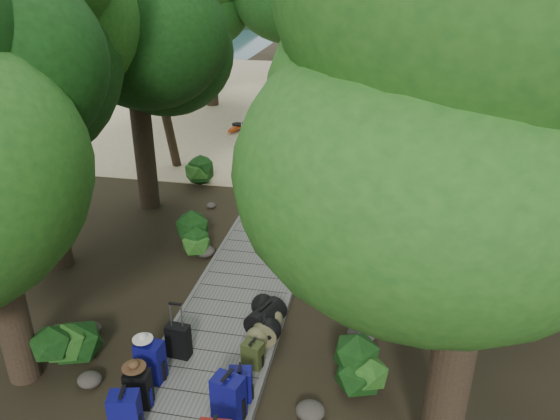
% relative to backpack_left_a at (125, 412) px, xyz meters
% --- Properties ---
extents(ground, '(120.00, 120.00, 0.00)m').
position_rel_backpack_left_a_xyz_m(ground, '(0.66, 4.44, -0.51)').
color(ground, '#312718').
rests_on(ground, ground).
extents(sand_beach, '(40.00, 22.00, 0.02)m').
position_rel_backpack_left_a_xyz_m(sand_beach, '(0.66, 20.44, -0.50)').
color(sand_beach, '#CBB689').
rests_on(sand_beach, ground).
extents(distant_hill, '(32.00, 16.00, 12.00)m').
position_rel_backpack_left_a_xyz_m(distant_hill, '(-39.34, 52.44, -0.51)').
color(distant_hill, black).
rests_on(distant_hill, ground).
extents(boardwalk, '(2.00, 12.00, 0.12)m').
position_rel_backpack_left_a_xyz_m(boardwalk, '(0.66, 5.44, -0.45)').
color(boardwalk, slate).
rests_on(boardwalk, ground).
extents(backpack_left_a, '(0.47, 0.38, 0.78)m').
position_rel_backpack_left_a_xyz_m(backpack_left_a, '(0.00, 0.00, 0.00)').
color(backpack_left_a, navy).
rests_on(backpack_left_a, boardwalk).
extents(backpack_left_b, '(0.39, 0.29, 0.68)m').
position_rel_backpack_left_a_xyz_m(backpack_left_b, '(-0.06, 0.55, -0.05)').
color(backpack_left_b, black).
rests_on(backpack_left_b, boardwalk).
extents(backpack_left_c, '(0.44, 0.34, 0.77)m').
position_rel_backpack_left_a_xyz_m(backpack_left_c, '(-0.11, 1.11, -0.00)').
color(backpack_left_c, navy).
rests_on(backpack_left_c, boardwalk).
extents(backpack_right_b, '(0.50, 0.41, 0.79)m').
position_rel_backpack_left_a_xyz_m(backpack_right_b, '(1.32, 0.58, 0.01)').
color(backpack_right_b, navy).
rests_on(backpack_right_b, boardwalk).
extents(backpack_right_c, '(0.39, 0.31, 0.61)m').
position_rel_backpack_left_a_xyz_m(backpack_right_c, '(1.39, 0.97, -0.09)').
color(backpack_right_c, navy).
rests_on(backpack_right_c, boardwalk).
extents(backpack_right_d, '(0.37, 0.31, 0.50)m').
position_rel_backpack_left_a_xyz_m(backpack_right_d, '(1.40, 1.73, -0.14)').
color(backpack_right_d, '#353E19').
rests_on(backpack_right_d, boardwalk).
extents(duffel_right_khaki, '(0.54, 0.70, 0.41)m').
position_rel_backpack_left_a_xyz_m(duffel_right_khaki, '(1.43, 2.48, -0.18)').
color(duffel_right_khaki, brown).
rests_on(duffel_right_khaki, boardwalk).
extents(duffel_right_black, '(0.70, 0.86, 0.47)m').
position_rel_backpack_left_a_xyz_m(duffel_right_black, '(1.39, 2.75, -0.15)').
color(duffel_right_black, black).
rests_on(duffel_right_black, boardwalk).
extents(suitcase_on_boardwalk, '(0.41, 0.25, 0.61)m').
position_rel_backpack_left_a_xyz_m(suitcase_on_boardwalk, '(0.12, 1.73, -0.09)').
color(suitcase_on_boardwalk, black).
rests_on(suitcase_on_boardwalk, boardwalk).
extents(lone_suitcase_on_sand, '(0.44, 0.29, 0.65)m').
position_rel_backpack_left_a_xyz_m(lone_suitcase_on_sand, '(1.08, 12.53, -0.16)').
color(lone_suitcase_on_sand, black).
rests_on(lone_suitcase_on_sand, sand_beach).
extents(hat_brown, '(0.36, 0.36, 0.11)m').
position_rel_backpack_left_a_xyz_m(hat_brown, '(-0.10, 0.58, 0.35)').
color(hat_brown, '#51351E').
rests_on(hat_brown, backpack_left_b).
extents(hat_white, '(0.32, 0.32, 0.11)m').
position_rel_backpack_left_a_xyz_m(hat_white, '(-0.19, 1.10, 0.44)').
color(hat_white, silver).
rests_on(hat_white, backpack_left_c).
extents(kayak, '(1.30, 3.36, 0.33)m').
position_rel_backpack_left_a_xyz_m(kayak, '(-2.57, 15.29, -0.32)').
color(kayak, '#BB3910').
rests_on(kayak, sand_beach).
extents(sun_lounger, '(1.18, 1.94, 0.59)m').
position_rel_backpack_left_a_xyz_m(sun_lounger, '(3.50, 14.15, -0.19)').
color(sun_lounger, silver).
rests_on(sun_lounger, sand_beach).
extents(tree_right_a, '(4.85, 4.85, 8.08)m').
position_rel_backpack_left_a_xyz_m(tree_right_a, '(4.32, 0.74, 3.53)').
color(tree_right_a, black).
rests_on(tree_right_a, ground).
extents(tree_right_b, '(5.65, 5.65, 10.09)m').
position_rel_backpack_left_a_xyz_m(tree_right_b, '(5.18, 3.74, 4.54)').
color(tree_right_b, black).
rests_on(tree_right_b, ground).
extents(tree_right_c, '(4.60, 4.60, 7.97)m').
position_rel_backpack_left_a_xyz_m(tree_right_c, '(4.29, 6.01, 3.48)').
color(tree_right_c, black).
rests_on(tree_right_c, ground).
extents(tree_right_d, '(5.76, 5.76, 10.57)m').
position_rel_backpack_left_a_xyz_m(tree_right_d, '(6.48, 8.39, 4.77)').
color(tree_right_d, black).
rests_on(tree_right_d, ground).
extents(tree_right_e, '(4.76, 4.76, 8.58)m').
position_rel_backpack_left_a_xyz_m(tree_right_e, '(4.82, 12.04, 3.78)').
color(tree_right_e, black).
rests_on(tree_right_e, ground).
extents(tree_right_f, '(5.42, 5.42, 9.68)m').
position_rel_backpack_left_a_xyz_m(tree_right_f, '(7.23, 13.83, 4.33)').
color(tree_right_f, black).
rests_on(tree_right_f, ground).
extents(tree_left_b, '(4.90, 4.90, 8.83)m').
position_rel_backpack_left_a_xyz_m(tree_left_b, '(-3.73, 4.32, 3.90)').
color(tree_left_b, black).
rests_on(tree_left_b, ground).
extents(tree_left_c, '(4.45, 4.45, 7.74)m').
position_rel_backpack_left_a_xyz_m(tree_left_c, '(-3.02, 7.71, 3.36)').
color(tree_left_c, black).
rests_on(tree_left_c, ground).
extents(tree_back_d, '(5.06, 5.06, 8.44)m').
position_rel_backpack_left_a_xyz_m(tree_back_d, '(-4.83, 19.07, 3.71)').
color(tree_back_d, black).
rests_on(tree_back_d, ground).
extents(palm_right_a, '(4.27, 4.27, 7.27)m').
position_rel_backpack_left_a_xyz_m(palm_right_a, '(3.59, 10.88, 3.13)').
color(palm_right_a, '#124213').
rests_on(palm_right_a, ground).
extents(palm_right_b, '(4.44, 4.44, 8.57)m').
position_rel_backpack_left_a_xyz_m(palm_right_b, '(5.57, 16.10, 3.78)').
color(palm_right_b, '#124213').
rests_on(palm_right_b, ground).
extents(palm_right_c, '(3.84, 3.84, 6.11)m').
position_rel_backpack_left_a_xyz_m(palm_right_c, '(3.40, 16.70, 2.54)').
color(palm_right_c, '#124213').
rests_on(palm_right_c, ground).
extents(palm_left_a, '(3.99, 3.99, 6.36)m').
position_rel_backpack_left_a_xyz_m(palm_left_a, '(-3.69, 10.85, 2.67)').
color(palm_left_a, '#124213').
rests_on(palm_left_a, ground).
extents(rock_left_a, '(0.40, 0.36, 0.22)m').
position_rel_backpack_left_a_xyz_m(rock_left_a, '(-1.10, 0.90, -0.40)').
color(rock_left_a, '#4C473F').
rests_on(rock_left_a, ground).
extents(rock_left_b, '(0.37, 0.33, 0.20)m').
position_rel_backpack_left_a_xyz_m(rock_left_b, '(-1.74, 2.14, -0.41)').
color(rock_left_b, '#4C473F').
rests_on(rock_left_b, ground).
extents(rock_left_c, '(0.46, 0.41, 0.25)m').
position_rel_backpack_left_a_xyz_m(rock_left_c, '(-0.61, 5.28, -0.38)').
color(rock_left_c, '#4C473F').
rests_on(rock_left_c, ground).
extents(rock_left_d, '(0.27, 0.24, 0.15)m').
position_rel_backpack_left_a_xyz_m(rock_left_d, '(-1.30, 7.90, -0.44)').
color(rock_left_d, '#4C473F').
rests_on(rock_left_d, ground).
extents(rock_right_a, '(0.44, 0.40, 0.24)m').
position_rel_backpack_left_a_xyz_m(rock_right_a, '(2.48, 0.92, -0.39)').
color(rock_right_a, '#4C473F').
rests_on(rock_right_a, ground).
extents(rock_right_b, '(0.52, 0.46, 0.28)m').
position_rel_backpack_left_a_xyz_m(rock_right_b, '(3.11, 2.89, -0.37)').
color(rock_right_b, '#4C473F').
rests_on(rock_right_b, ground).
extents(rock_right_c, '(0.33, 0.29, 0.18)m').
position_rel_backpack_left_a_xyz_m(rock_right_c, '(2.49, 6.15, -0.42)').
color(rock_right_c, '#4C473F').
rests_on(rock_right_c, ground).
extents(shrub_left_a, '(1.05, 1.05, 0.95)m').
position_rel_backpack_left_a_xyz_m(shrub_left_a, '(-1.78, 1.24, -0.04)').
color(shrub_left_a, '#1E4F17').
rests_on(shrub_left_a, ground).
extents(shrub_left_b, '(0.88, 0.88, 0.79)m').
position_rel_backpack_left_a_xyz_m(shrub_left_b, '(-0.97, 5.46, -0.11)').
color(shrub_left_b, '#1E4F17').
rests_on(shrub_left_b, ground).
extents(shrub_left_c, '(1.16, 1.16, 1.04)m').
position_rel_backpack_left_a_xyz_m(shrub_left_c, '(-2.08, 9.39, 0.01)').
color(shrub_left_c, '#1E4F17').
rests_on(shrub_left_c, ground).
extents(shrub_right_a, '(0.85, 0.85, 0.77)m').
position_rel_backpack_left_a_xyz_m(shrub_right_a, '(3.20, 1.77, -0.13)').
color(shrub_right_a, '#1E4F17').
rests_on(shrub_right_a, ground).
extents(shrub_right_b, '(1.38, 1.38, 1.24)m').
position_rel_backpack_left_a_xyz_m(shrub_right_b, '(3.13, 6.31, 0.11)').
color(shrub_right_b, '#1E4F17').
rests_on(shrub_right_b, ground).
extents(shrub_right_c, '(0.93, 0.93, 0.84)m').
position_rel_backpack_left_a_xyz_m(shrub_right_c, '(2.83, 10.34, -0.09)').
color(shrub_right_c, '#1E4F17').
rests_on(shrub_right_c, ground).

